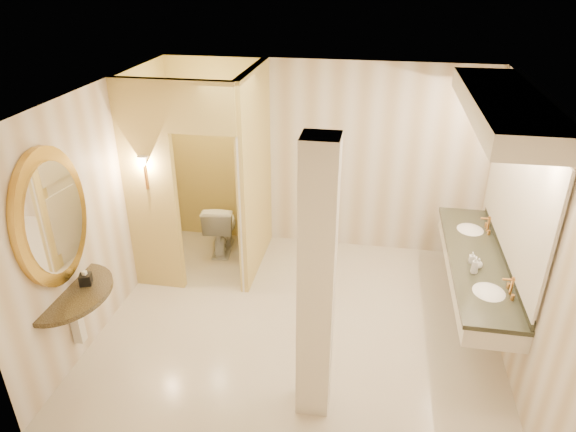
% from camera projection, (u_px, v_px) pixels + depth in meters
% --- Properties ---
extents(floor, '(4.50, 4.50, 0.00)m').
position_uv_depth(floor, '(300.00, 323.00, 6.07)').
color(floor, beige).
rests_on(floor, ground).
extents(ceiling, '(4.50, 4.50, 0.00)m').
position_uv_depth(ceiling, '(303.00, 96.00, 4.86)').
color(ceiling, white).
rests_on(ceiling, wall_back).
extents(wall_back, '(4.50, 0.02, 2.70)m').
position_uv_depth(wall_back, '(323.00, 158.00, 7.22)').
color(wall_back, beige).
rests_on(wall_back, floor).
extents(wall_front, '(4.50, 0.02, 2.70)m').
position_uv_depth(wall_front, '(259.00, 347.00, 3.70)').
color(wall_front, beige).
rests_on(wall_front, floor).
extents(wall_left, '(0.02, 4.00, 2.70)m').
position_uv_depth(wall_left, '(105.00, 206.00, 5.81)').
color(wall_left, beige).
rests_on(wall_left, floor).
extents(wall_right, '(0.02, 4.00, 2.70)m').
position_uv_depth(wall_right, '(524.00, 240.00, 5.11)').
color(wall_right, beige).
rests_on(wall_right, floor).
extents(toilet_closet, '(1.50, 1.55, 2.70)m').
position_uv_depth(toilet_closet, '(226.00, 178.00, 6.48)').
color(toilet_closet, '#E7CD78').
rests_on(toilet_closet, floor).
extents(wall_sconce, '(0.14, 0.14, 0.42)m').
position_uv_depth(wall_sconce, '(144.00, 163.00, 5.97)').
color(wall_sconce, '#C5823F').
rests_on(wall_sconce, toilet_closet).
extents(vanity, '(0.75, 2.68, 2.09)m').
position_uv_depth(vanity, '(493.00, 196.00, 5.38)').
color(vanity, silver).
rests_on(vanity, floor).
extents(console_shelf, '(1.06, 1.06, 1.98)m').
position_uv_depth(console_shelf, '(58.00, 251.00, 4.93)').
color(console_shelf, black).
rests_on(console_shelf, floor).
extents(pillar, '(0.30, 0.30, 2.70)m').
position_uv_depth(pillar, '(317.00, 287.00, 4.37)').
color(pillar, silver).
rests_on(pillar, floor).
extents(tissue_box, '(0.15, 0.15, 0.11)m').
position_uv_depth(tissue_box, '(86.00, 279.00, 5.23)').
color(tissue_box, black).
rests_on(tissue_box, console_shelf).
extents(toilet, '(0.52, 0.80, 0.77)m').
position_uv_depth(toilet, '(221.00, 226.00, 7.44)').
color(toilet, white).
rests_on(toilet, floor).
extents(soap_bottle_a, '(0.06, 0.06, 0.13)m').
position_uv_depth(soap_bottle_a, '(472.00, 257.00, 5.60)').
color(soap_bottle_a, beige).
rests_on(soap_bottle_a, vanity).
extents(soap_bottle_b, '(0.10, 0.10, 0.12)m').
position_uv_depth(soap_bottle_b, '(479.00, 263.00, 5.51)').
color(soap_bottle_b, silver).
rests_on(soap_bottle_b, vanity).
extents(soap_bottle_c, '(0.09, 0.09, 0.20)m').
position_uv_depth(soap_bottle_c, '(475.00, 265.00, 5.40)').
color(soap_bottle_c, '#C6B28C').
rests_on(soap_bottle_c, vanity).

